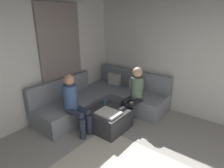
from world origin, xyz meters
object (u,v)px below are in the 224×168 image
object	(u,v)px
sectional_couch	(104,99)
person_on_couch_back	(134,92)
coffee_mug	(105,102)
ottoman	(108,119)
person_on_couch_side	(74,102)
game_remote	(122,108)

from	to	relation	value
sectional_couch	person_on_couch_back	distance (m)	0.92
coffee_mug	person_on_couch_back	bearing A→B (deg)	46.90
sectional_couch	coffee_mug	world-z (taller)	sectional_couch
ottoman	person_on_couch_side	distance (m)	0.81
game_remote	person_on_couch_side	distance (m)	0.99
coffee_mug	person_on_couch_back	world-z (taller)	person_on_couch_back
coffee_mug	person_on_couch_back	size ratio (longest dim) A/B	0.08
coffee_mug	game_remote	xyz separation A→B (m)	(0.40, 0.04, -0.04)
coffee_mug	sectional_couch	bearing A→B (deg)	133.97
sectional_couch	ottoman	xyz separation A→B (m)	(0.62, -0.59, -0.07)
game_remote	person_on_couch_back	bearing A→B (deg)	84.92
sectional_couch	game_remote	world-z (taller)	sectional_couch
sectional_couch	game_remote	size ratio (longest dim) A/B	17.00
coffee_mug	person_on_couch_side	bearing A→B (deg)	-110.65
ottoman	person_on_couch_back	distance (m)	0.82
game_remote	sectional_couch	bearing A→B (deg)	154.96
ottoman	person_on_couch_back	xyz separation A→B (m)	(0.22, 0.65, 0.45)
game_remote	coffee_mug	bearing A→B (deg)	-174.29
coffee_mug	game_remote	distance (m)	0.40
coffee_mug	game_remote	bearing A→B (deg)	5.71
sectional_couch	game_remote	xyz separation A→B (m)	(0.80, -0.37, 0.15)
game_remote	person_on_couch_side	size ratio (longest dim) A/B	0.12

